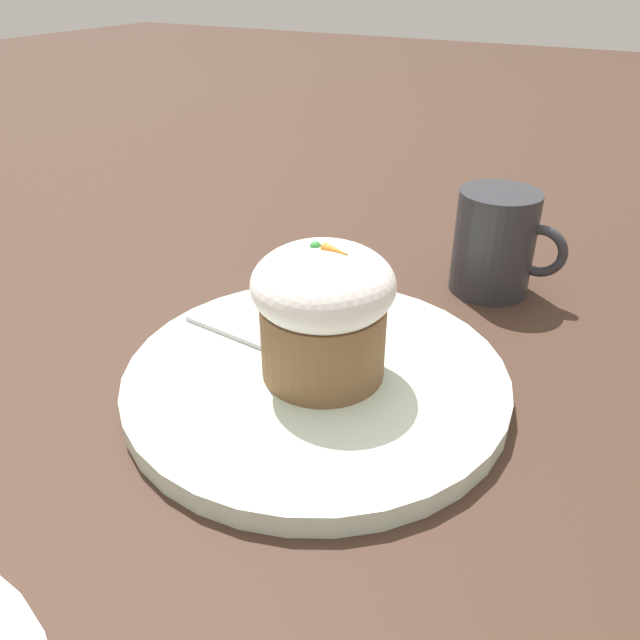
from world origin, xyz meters
name	(u,v)px	position (x,y,z in m)	size (l,w,h in m)	color
ground_plane	(316,387)	(0.00, 0.00, 0.00)	(4.00, 4.00, 0.00)	#3D281E
dessert_plate	(316,378)	(0.00, 0.00, 0.01)	(0.26, 0.26, 0.02)	silver
carrot_cake	(320,313)	(0.01, 0.00, 0.06)	(0.09, 0.09, 0.10)	brown
spoon	(270,346)	(-0.04, 0.01, 0.02)	(0.12, 0.03, 0.01)	#B7B7BC
coffee_cup	(496,243)	(0.06, 0.21, 0.05)	(0.10, 0.07, 0.09)	#2D2D33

